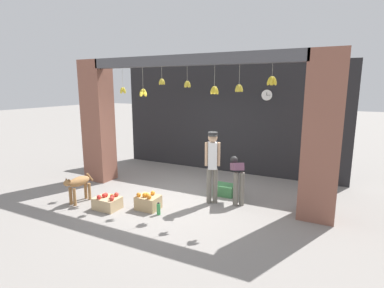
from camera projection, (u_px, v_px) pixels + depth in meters
name	position (u px, v px, depth m)	size (l,w,h in m)	color
ground_plane	(185.00, 199.00, 7.13)	(60.00, 60.00, 0.00)	gray
shop_back_wall	(226.00, 118.00, 9.20)	(7.06, 0.12, 3.32)	#232326
shop_pillar_left	(98.00, 122.00, 8.34)	(0.70, 0.60, 3.32)	brown
shop_pillar_right	(322.00, 137.00, 5.80)	(0.70, 0.60, 3.32)	brown
storefront_awning	(187.00, 62.00, 6.62)	(5.16, 0.28, 0.95)	#4C4C51
dog	(78.00, 184.00, 6.83)	(0.26, 0.80, 0.66)	#9E7042
shopkeeper	(212.00, 162.00, 6.70)	(0.32, 0.30, 1.65)	#6B665B
worker_stooping	(237.00, 175.00, 6.82)	(0.51, 0.71, 0.99)	#6B665B
fruit_crate_oranges	(148.00, 202.00, 6.52)	(0.48, 0.39, 0.39)	tan
fruit_crate_apples	(108.00, 202.00, 6.53)	(0.54, 0.41, 0.35)	tan
produce_box_green	(225.00, 190.00, 7.37)	(0.49, 0.38, 0.26)	#42844C
water_bottle	(159.00, 209.00, 6.23)	(0.08, 0.08, 0.26)	#38934C
wall_clock	(267.00, 95.00, 8.44)	(0.32, 0.03, 0.32)	black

